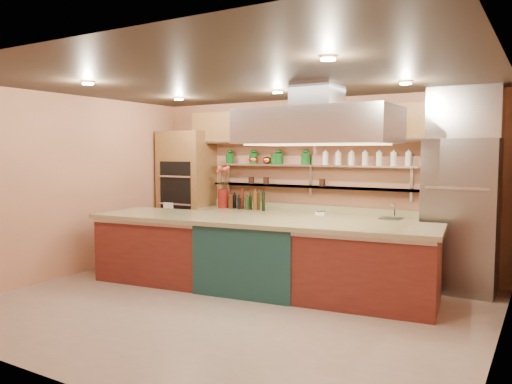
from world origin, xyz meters
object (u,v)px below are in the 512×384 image
Objects in this scene: green_canister at (275,159)px; copper_kettle at (267,160)px; island at (256,254)px; refrigerator at (461,216)px; flower_vase at (223,198)px; kitchen_scale at (321,212)px.

copper_kettle is at bearing 180.00° from green_canister.
green_canister is at bearing 0.00° from copper_kettle.
green_canister reaches higher than island.
refrigerator is 12.09× the size of green_canister.
island is 2.15m from flower_vase.
kitchen_scale is (1.88, 0.00, -0.12)m from flower_vase.
green_canister is at bearing 102.89° from island.
refrigerator is at bearing -4.14° from copper_kettle.
green_canister is (0.16, 0.00, 0.02)m from copper_kettle.
refrigerator is at bearing 22.65° from island.
green_canister is at bearing 175.65° from refrigerator.
copper_kettle reaches higher than island.
refrigerator is 6.24× the size of flower_vase.
flower_vase is 2.17× the size of kitchen_scale.
island is 2.16m from green_canister.
refrigerator reaches higher than flower_vase.
refrigerator reaches higher than copper_kettle.
flower_vase is at bearing -166.67° from green_canister.
kitchen_scale is at bearing -13.03° from green_canister.
green_canister reaches higher than flower_vase.
flower_vase is 1.05m from copper_kettle.
kitchen_scale is at bearing 68.36° from island.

